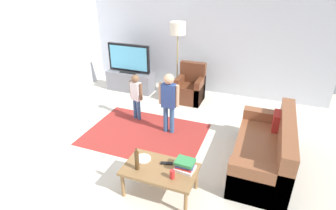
{
  "coord_description": "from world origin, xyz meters",
  "views": [
    {
      "loc": [
        1.57,
        -3.48,
        2.83
      ],
      "look_at": [
        0.0,
        0.6,
        0.65
      ],
      "focal_mm": 29.17,
      "sensor_mm": 36.0,
      "label": 1
    }
  ],
  "objects": [
    {
      "name": "child_near_tv",
      "position": [
        -0.84,
        0.99,
        0.59
      ],
      "size": [
        0.32,
        0.17,
        0.98
      ],
      "color": "#33598C",
      "rests_on": "ground"
    },
    {
      "name": "coffee_table",
      "position": [
        0.42,
        -0.8,
        0.37
      ],
      "size": [
        1.0,
        0.6,
        0.42
      ],
      "color": "olive",
      "rests_on": "ground"
    },
    {
      "name": "tv",
      "position": [
        -1.68,
        2.28,
        0.85
      ],
      "size": [
        1.1,
        0.28,
        0.71
      ],
      "color": "black",
      "rests_on": "tv_stand"
    },
    {
      "name": "floor_lamp",
      "position": [
        -0.47,
        2.45,
        1.54
      ],
      "size": [
        0.36,
        0.36,
        1.78
      ],
      "color": "#262626",
      "rests_on": "ground"
    },
    {
      "name": "plate",
      "position": [
        0.12,
        -0.7,
        0.43
      ],
      "size": [
        0.22,
        0.22,
        0.02
      ],
      "color": "white",
      "rests_on": "coffee_table"
    },
    {
      "name": "tv_remote",
      "position": [
        0.47,
        -0.68,
        0.43
      ],
      "size": [
        0.18,
        0.09,
        0.02
      ],
      "primitive_type": "cube",
      "rotation": [
        0.0,
        0.0,
        0.29
      ],
      "color": "black",
      "rests_on": "coffee_table"
    },
    {
      "name": "book_stack",
      "position": [
        0.74,
        -0.69,
        0.49
      ],
      "size": [
        0.27,
        0.24,
        0.14
      ],
      "color": "white",
      "rests_on": "coffee_table"
    },
    {
      "name": "soda_can",
      "position": [
        0.64,
        -0.92,
        0.48
      ],
      "size": [
        0.07,
        0.07,
        0.12
      ],
      "primitive_type": "cylinder",
      "color": "red",
      "rests_on": "coffee_table"
    },
    {
      "name": "tv_stand",
      "position": [
        -1.68,
        2.3,
        0.24
      ],
      "size": [
        1.2,
        0.44,
        0.5
      ],
      "color": "slate",
      "rests_on": "ground"
    },
    {
      "name": "bottle",
      "position": [
        0.14,
        -0.92,
        0.56
      ],
      "size": [
        0.06,
        0.06,
        0.34
      ],
      "color": "#4C3319",
      "rests_on": "coffee_table"
    },
    {
      "name": "child_center",
      "position": [
        -0.04,
        0.74,
        0.71
      ],
      "size": [
        0.4,
        0.19,
        1.18
      ],
      "color": "#33598C",
      "rests_on": "ground"
    },
    {
      "name": "wall_left",
      "position": [
        -3.0,
        0.0,
        1.35
      ],
      "size": [
        0.12,
        6.0,
        2.7
      ],
      "primitive_type": "cube",
      "color": "silver",
      "rests_on": "ground"
    },
    {
      "name": "area_rug",
      "position": [
        -0.43,
        0.49,
        0.0
      ],
      "size": [
        2.2,
        1.6,
        0.01
      ],
      "primitive_type": "cube",
      "color": "#9E2D28",
      "rests_on": "ground"
    },
    {
      "name": "ground",
      "position": [
        0.0,
        0.0,
        0.0
      ],
      "size": [
        7.8,
        7.8,
        0.0
      ],
      "primitive_type": "plane",
      "color": "beige"
    },
    {
      "name": "armchair",
      "position": [
        -0.07,
        2.26,
        0.3
      ],
      "size": [
        0.6,
        0.6,
        0.9
      ],
      "color": "brown",
      "rests_on": "ground"
    },
    {
      "name": "couch",
      "position": [
        1.77,
        0.3,
        0.29
      ],
      "size": [
        0.8,
        1.8,
        0.86
      ],
      "color": "brown",
      "rests_on": "ground"
    },
    {
      "name": "wall_back",
      "position": [
        0.0,
        3.0,
        1.35
      ],
      "size": [
        6.0,
        0.12,
        2.7
      ],
      "primitive_type": "cube",
      "color": "silver",
      "rests_on": "ground"
    }
  ]
}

